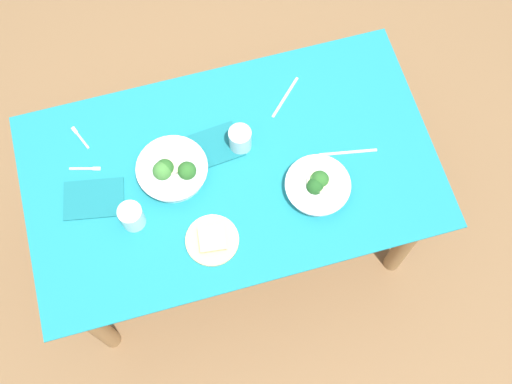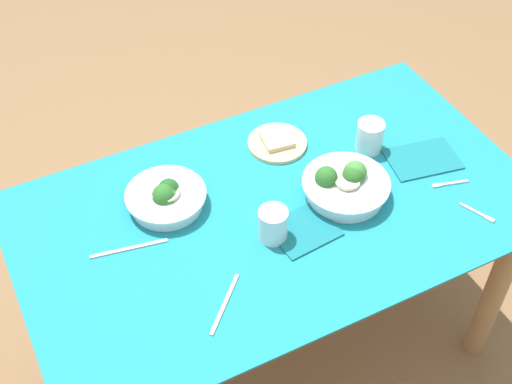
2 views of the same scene
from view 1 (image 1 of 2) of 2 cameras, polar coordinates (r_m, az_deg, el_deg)
The scene contains 13 objects.
ground_plane at distance 2.97m, azimuth -1.74°, elevation -3.56°, with size 6.00×6.00×0.00m, color brown.
dining_table at distance 2.41m, azimuth -2.14°, elevation 0.85°, with size 1.45×0.84×0.71m.
broccoli_bowl_far at distance 2.26m, azimuth 5.38°, elevation 0.58°, with size 0.23×0.23×0.09m.
broccoli_bowl_near at distance 2.28m, azimuth -7.32°, elevation 1.89°, with size 0.25×0.25×0.10m.
bread_side_plate at distance 2.21m, azimuth -3.84°, elevation -4.20°, with size 0.18×0.18×0.03m.
water_glass_center at distance 2.30m, azimuth -1.39°, elevation 4.63°, with size 0.08×0.08×0.10m, color silver.
water_glass_side at distance 2.23m, azimuth -10.78°, elevation -2.10°, with size 0.08×0.08×0.10m, color silver.
fork_by_far_bowl at distance 2.44m, azimuth -15.13°, elevation 4.68°, with size 0.05×0.10×0.00m.
fork_by_near_bowl at distance 2.38m, azimuth -14.55°, elevation 1.98°, with size 0.11×0.04×0.00m.
table_knife_left at distance 2.35m, azimuth 8.04°, elevation 3.44°, with size 0.21×0.01×0.00m, color #B7B7BC.
table_knife_right at distance 2.44m, azimuth 2.56°, elevation 8.26°, with size 0.19×0.01×0.00m, color #B7B7BC.
napkin_folded_upper at distance 2.35m, azimuth -3.47°, elevation 4.08°, with size 0.17×0.14×0.01m, color #156870.
napkin_folded_lower at distance 2.33m, azimuth -13.96°, elevation -0.57°, with size 0.21×0.14×0.01m, color #156870.
Camera 1 is at (0.16, 0.91, 2.82)m, focal length 45.87 mm.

